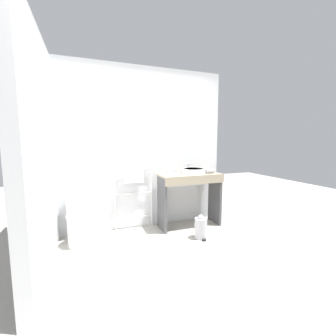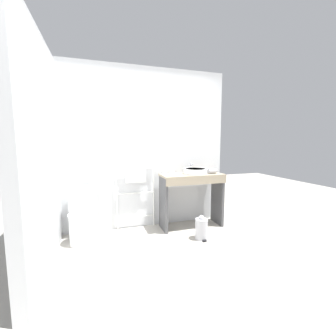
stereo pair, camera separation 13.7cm
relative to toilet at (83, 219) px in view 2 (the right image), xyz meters
The scene contains 13 objects.
ground_plane 1.49m from the toilet, 49.60° to the right, with size 12.00×12.00×0.00m, color #A8A399.
wall_back 1.39m from the toilet, 20.83° to the left, with size 2.75×0.12×2.55m, color silver.
wall_side 1.11m from the toilet, 133.03° to the right, with size 0.12×2.08×2.55m, color silver.
toilet is the anchor object (origin of this frame).
towel_radiator 0.92m from the toilet, 17.65° to the left, with size 0.62×0.06×1.00m.
vanity_counter 1.68m from the toilet, ahead, with size 1.00×0.44×0.87m.
sink_basin 1.82m from the toilet, ahead, with size 0.39×0.39×0.08m.
faucet 1.85m from the toilet, ahead, with size 0.02×0.10×0.15m.
cup_near_wall 1.39m from the toilet, ahead, with size 0.07×0.07×0.08m.
cup_near_edge 1.48m from the toilet, ahead, with size 0.06×0.06×0.09m.
hair_dryer 2.09m from the toilet, ahead, with size 0.18×0.17×0.08m.
trash_bin 1.67m from the toilet, 15.61° to the right, with size 0.18×0.21×0.35m.
bath_mat 0.61m from the toilet, 94.18° to the right, with size 0.56×0.36×0.01m, color silver.
Camera 2 is at (-0.73, -2.14, 1.40)m, focal length 24.00 mm.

